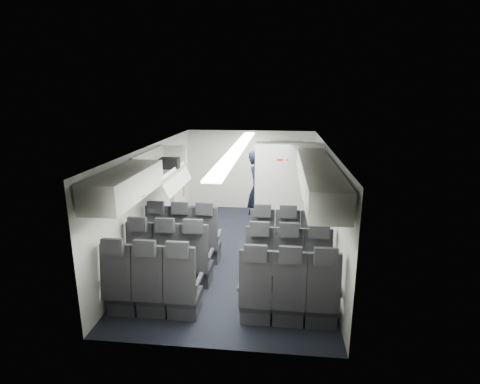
% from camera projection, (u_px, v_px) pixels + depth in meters
% --- Properties ---
extents(cabin_shell, '(3.41, 6.01, 2.16)m').
position_uv_depth(cabin_shell, '(238.00, 199.00, 7.32)').
color(cabin_shell, black).
rests_on(cabin_shell, ground).
extents(seat_row_front, '(3.33, 0.56, 1.24)m').
position_uv_depth(seat_row_front, '(235.00, 243.00, 7.00)').
color(seat_row_front, black).
rests_on(seat_row_front, cabin_shell).
extents(seat_row_mid, '(3.33, 0.56, 1.24)m').
position_uv_depth(seat_row_mid, '(228.00, 265.00, 6.13)').
color(seat_row_mid, black).
rests_on(seat_row_mid, cabin_shell).
extents(seat_row_rear, '(3.33, 0.56, 1.24)m').
position_uv_depth(seat_row_rear, '(219.00, 293.00, 5.27)').
color(seat_row_rear, black).
rests_on(seat_row_rear, cabin_shell).
extents(overhead_bin_left_rear, '(0.53, 1.80, 0.40)m').
position_uv_depth(overhead_bin_left_rear, '(125.00, 185.00, 5.36)').
color(overhead_bin_left_rear, silver).
rests_on(overhead_bin_left_rear, cabin_shell).
extents(overhead_bin_left_front_open, '(0.64, 1.70, 0.72)m').
position_uv_depth(overhead_bin_left_front_open, '(161.00, 169.00, 7.07)').
color(overhead_bin_left_front_open, '#9E9E93').
rests_on(overhead_bin_left_front_open, cabin_shell).
extents(overhead_bin_right_rear, '(0.53, 1.80, 0.40)m').
position_uv_depth(overhead_bin_right_rear, '(323.00, 190.00, 5.06)').
color(overhead_bin_right_rear, silver).
rests_on(overhead_bin_right_rear, cabin_shell).
extents(overhead_bin_right_front, '(0.53, 1.70, 0.40)m').
position_uv_depth(overhead_bin_right_front, '(313.00, 165.00, 6.74)').
color(overhead_bin_right_front, silver).
rests_on(overhead_bin_right_front, cabin_shell).
extents(bulkhead_partition, '(1.40, 0.15, 2.13)m').
position_uv_depth(bulkhead_partition, '(287.00, 192.00, 8.00)').
color(bulkhead_partition, silver).
rests_on(bulkhead_partition, cabin_shell).
extents(galley_unit, '(0.85, 0.52, 1.90)m').
position_uv_depth(galley_unit, '(285.00, 178.00, 9.88)').
color(galley_unit, '#939399').
rests_on(galley_unit, cabin_shell).
extents(boarding_door, '(0.12, 1.27, 1.86)m').
position_uv_depth(boarding_door, '(178.00, 186.00, 9.03)').
color(boarding_door, silver).
rests_on(boarding_door, cabin_shell).
extents(flight_attendant, '(0.56, 0.74, 1.84)m').
position_uv_depth(flight_attendant, '(257.00, 189.00, 8.83)').
color(flight_attendant, black).
rests_on(flight_attendant, ground).
extents(carry_on_bag, '(0.38, 0.27, 0.22)m').
position_uv_depth(carry_on_bag, '(170.00, 164.00, 7.38)').
color(carry_on_bag, black).
rests_on(carry_on_bag, overhead_bin_left_front_open).
extents(papers, '(0.18, 0.03, 0.13)m').
position_uv_depth(papers, '(265.00, 187.00, 8.74)').
color(papers, white).
rests_on(papers, flight_attendant).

